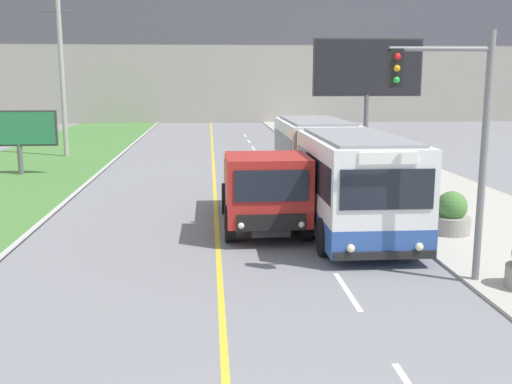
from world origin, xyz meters
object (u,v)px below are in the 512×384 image
city_bus (332,169)px  utility_pole_far (62,75)px  traffic_light_mast (456,126)px  planter_round_second (451,215)px  planter_round_far (366,169)px  billboard_large (368,71)px  billboard_small (18,130)px  planter_round_third (399,188)px  dump_truck (264,191)px

city_bus → utility_pole_far: utility_pole_far is taller
traffic_light_mast → planter_round_second: 5.27m
traffic_light_mast → planter_round_far: bearing=82.9°
billboard_large → planter_round_far: (-0.99, -4.07, -4.33)m
billboard_small → city_bus: bearing=-35.5°
city_bus → traffic_light_mast: traffic_light_mast is taller
billboard_large → planter_round_far: billboard_large is taller
billboard_large → planter_round_second: size_ratio=5.21×
utility_pole_far → planter_round_third: (15.48, -15.11, -4.22)m
city_bus → utility_pole_far: bearing=127.6°
city_bus → planter_round_far: (2.80, 6.01, -0.92)m
city_bus → planter_round_second: bearing=-49.4°
planter_round_third → planter_round_far: bearing=90.0°
billboard_large → billboard_small: size_ratio=1.79×
dump_truck → city_bus: bearing=42.9°
dump_truck → billboard_large: size_ratio=0.98×
planter_round_third → traffic_light_mast: bearing=-100.8°
planter_round_second → planter_round_far: size_ratio=1.06×
dump_truck → utility_pole_far: bearing=118.4°
city_bus → planter_round_far: city_bus is taller
traffic_light_mast → billboard_small: (-14.37, 16.81, -1.40)m
billboard_large → city_bus: bearing=-110.6°
dump_truck → billboard_large: 14.43m
city_bus → billboard_small: billboard_small is taller
city_bus → traffic_light_mast: 7.74m
billboard_small → traffic_light_mast: bearing=-49.5°
utility_pole_far → planter_round_second: 25.51m
billboard_small → planter_round_second: billboard_small is taller
billboard_small → planter_round_third: (16.04, -8.10, -1.57)m
traffic_light_mast → utility_pole_far: bearing=120.1°
dump_truck → traffic_light_mast: traffic_light_mast is taller
billboard_small → planter_round_far: billboard_small is taller
utility_pole_far → billboard_small: size_ratio=2.61×
planter_round_second → planter_round_third: (-0.07, 4.68, -0.04)m
planter_round_third → billboard_small: bearing=153.2°
traffic_light_mast → billboard_large: 17.72m
city_bus → planter_round_third: (2.80, 1.33, -0.93)m
utility_pole_far → billboard_small: utility_pole_far is taller
billboard_large → planter_round_third: size_ratio=5.67×
city_bus → billboard_small: (-13.23, 9.43, 0.63)m
traffic_light_mast → billboard_large: (2.66, 17.46, 1.37)m
traffic_light_mast → billboard_large: bearing=81.3°
planter_round_second → planter_round_far: 9.36m
billboard_large → planter_round_second: bearing=-93.9°
billboard_small → billboard_large: bearing=2.2°
city_bus → billboard_small: 16.26m
planter_round_second → traffic_light_mast: bearing=-113.3°
utility_pole_far → billboard_large: 17.66m
billboard_small → planter_round_third: size_ratio=3.16×
traffic_light_mast → billboard_large: billboard_large is taller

